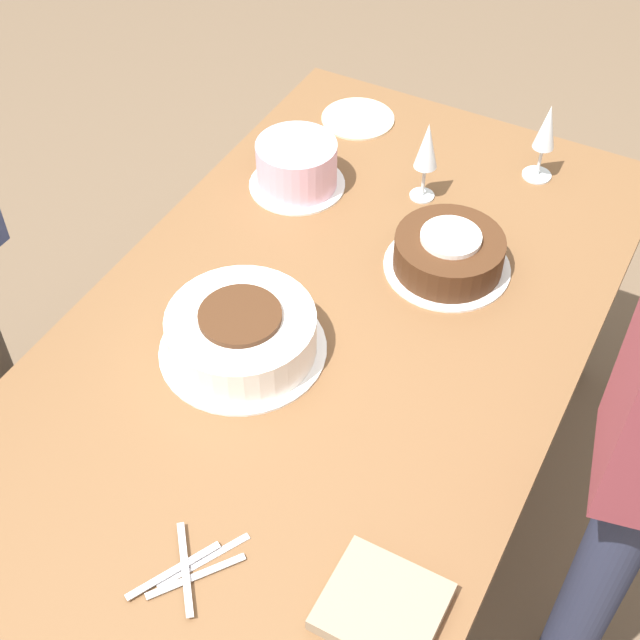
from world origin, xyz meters
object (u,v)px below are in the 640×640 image
cake_center_white (242,334)px  cake_front_chocolate (449,253)px  wine_glass_far (428,149)px  wine_glass_near (546,131)px  cake_back_decorated (297,166)px

cake_center_white → cake_front_chocolate: (0.42, -0.27, -0.01)m
cake_front_chocolate → wine_glass_far: 0.27m
cake_center_white → wine_glass_near: (0.82, -0.33, 0.08)m
wine_glass_far → wine_glass_near: bearing=-46.0°
cake_front_chocolate → cake_center_white: bearing=147.3°
cake_front_chocolate → wine_glass_far: wine_glass_far is taller
cake_front_chocolate → wine_glass_near: 0.42m
cake_front_chocolate → wine_glass_near: wine_glass_near is taller
cake_center_white → wine_glass_far: 0.63m
cake_back_decorated → cake_center_white: bearing=-162.4°
cake_center_white → cake_back_decorated: cake_back_decorated is taller
cake_front_chocolate → wine_glass_far: bearing=35.9°
cake_back_decorated → wine_glass_far: wine_glass_far is taller
cake_back_decorated → wine_glass_far: size_ratio=1.13×
cake_center_white → cake_back_decorated: bearing=17.6°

